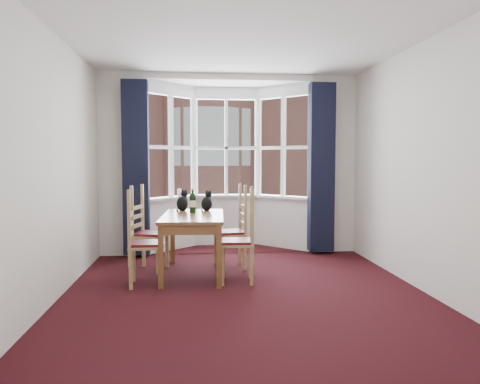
{
  "coord_description": "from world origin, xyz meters",
  "views": [
    {
      "loc": [
        -0.55,
        -5.05,
        1.48
      ],
      "look_at": [
        0.05,
        1.05,
        1.05
      ],
      "focal_mm": 35.0,
      "sensor_mm": 36.0,
      "label": 1
    }
  ],
  "objects": [
    {
      "name": "wine_bottle",
      "position": [
        -0.57,
        1.13,
        0.91
      ],
      "size": [
        0.08,
        0.08,
        0.32
      ],
      "color": "black",
      "rests_on": "dining_table"
    },
    {
      "name": "dining_table",
      "position": [
        -0.57,
        0.9,
        0.68
      ],
      "size": [
        0.84,
        1.46,
        0.77
      ],
      "color": "brown",
      "rests_on": "floor"
    },
    {
      "name": "wall_left",
      "position": [
        -2.0,
        0.0,
        1.4
      ],
      "size": [
        0.0,
        4.5,
        4.5
      ],
      "primitive_type": "plane",
      "rotation": [
        1.57,
        0.0,
        1.57
      ],
      "color": "silver",
      "rests_on": "floor"
    },
    {
      "name": "chair_right_near",
      "position": [
        0.05,
        0.48,
        0.47
      ],
      "size": [
        0.43,
        0.45,
        0.92
      ],
      "color": "#A3844F",
      "rests_on": "floor"
    },
    {
      "name": "wall_near",
      "position": [
        0.0,
        -2.25,
        1.4
      ],
      "size": [
        4.0,
        0.0,
        4.0
      ],
      "primitive_type": "plane",
      "rotation": [
        -1.57,
        0.0,
        0.0
      ],
      "color": "silver",
      "rests_on": "floor"
    },
    {
      "name": "chair_right_far",
      "position": [
        0.02,
        1.23,
        0.47
      ],
      "size": [
        0.44,
        0.46,
        0.92
      ],
      "color": "#A3844F",
      "rests_on": "floor"
    },
    {
      "name": "tenement_building",
      "position": [
        0.0,
        14.01,
        1.6
      ],
      "size": [
        18.4,
        7.8,
        15.2
      ],
      "color": "#92584B",
      "rests_on": "street"
    },
    {
      "name": "floor",
      "position": [
        0.0,
        0.0,
        0.0
      ],
      "size": [
        4.5,
        4.5,
        0.0
      ],
      "primitive_type": "plane",
      "color": "black",
      "rests_on": "ground"
    },
    {
      "name": "chair_left_far",
      "position": [
        -1.23,
        1.22,
        0.47
      ],
      "size": [
        0.5,
        0.51,
        0.92
      ],
      "color": "#A3844F",
      "rests_on": "floor"
    },
    {
      "name": "curtain_left",
      "position": [
        -1.42,
        2.07,
        1.35
      ],
      "size": [
        0.38,
        0.22,
        2.6
      ],
      "primitive_type": "cube",
      "color": "black",
      "rests_on": "floor"
    },
    {
      "name": "wall_back_pier_right",
      "position": [
        1.65,
        2.25,
        1.4
      ],
      "size": [
        0.7,
        0.12,
        2.8
      ],
      "primitive_type": "cube",
      "color": "silver",
      "rests_on": "floor"
    },
    {
      "name": "candle_tall",
      "position": [
        -0.8,
        2.6,
        0.93
      ],
      "size": [
        0.06,
        0.06,
        0.13
      ],
      "primitive_type": "cylinder",
      "color": "white",
      "rests_on": "bay_window"
    },
    {
      "name": "chair_left_near",
      "position": [
        -1.2,
        0.44,
        0.47
      ],
      "size": [
        0.41,
        0.43,
        0.92
      ],
      "color": "#A3844F",
      "rests_on": "floor"
    },
    {
      "name": "street",
      "position": [
        0.0,
        32.25,
        -6.0
      ],
      "size": [
        80.0,
        80.0,
        0.0
      ],
      "primitive_type": "plane",
      "color": "#333335",
      "rests_on": "ground"
    },
    {
      "name": "bay_window",
      "position": [
        0.0,
        2.75,
        1.4
      ],
      "size": [
        2.76,
        0.94,
        2.8
      ],
      "color": "white",
      "rests_on": "floor"
    },
    {
      "name": "wall_back_pier_left",
      "position": [
        -1.65,
        2.25,
        1.4
      ],
      "size": [
        0.7,
        0.12,
        2.8
      ],
      "primitive_type": "cube",
      "color": "silver",
      "rests_on": "floor"
    },
    {
      "name": "ceiling",
      "position": [
        0.0,
        0.0,
        2.8
      ],
      "size": [
        4.5,
        4.5,
        0.0
      ],
      "primitive_type": "plane",
      "rotation": [
        3.14,
        0.0,
        0.0
      ],
      "color": "white",
      "rests_on": "floor"
    },
    {
      "name": "curtain_right",
      "position": [
        1.42,
        2.07,
        1.35
      ],
      "size": [
        0.38,
        0.22,
        2.6
      ],
      "primitive_type": "cube",
      "color": "black",
      "rests_on": "floor"
    },
    {
      "name": "wall_right",
      "position": [
        2.0,
        0.0,
        1.4
      ],
      "size": [
        0.0,
        4.5,
        4.5
      ],
      "primitive_type": "plane",
      "rotation": [
        1.57,
        0.0,
        -1.57
      ],
      "color": "silver",
      "rests_on": "floor"
    },
    {
      "name": "candle_short",
      "position": [
        -0.72,
        2.63,
        0.92
      ],
      "size": [
        0.06,
        0.06,
        0.09
      ],
      "primitive_type": "cylinder",
      "color": "white",
      "rests_on": "bay_window"
    },
    {
      "name": "cat_right",
      "position": [
        -0.38,
        1.38,
        0.88
      ],
      "size": [
        0.21,
        0.24,
        0.29
      ],
      "color": "black",
      "rests_on": "dining_table"
    },
    {
      "name": "cat_left",
      "position": [
        -0.71,
        1.39,
        0.89
      ],
      "size": [
        0.22,
        0.25,
        0.3
      ],
      "color": "black",
      "rests_on": "dining_table"
    }
  ]
}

